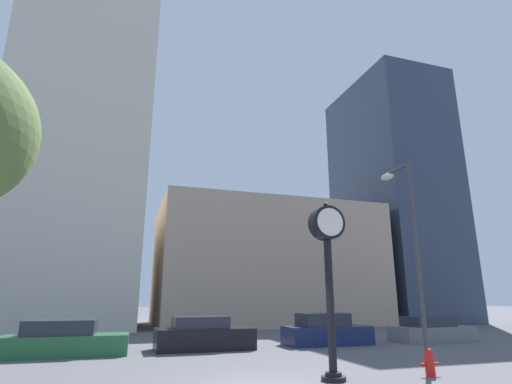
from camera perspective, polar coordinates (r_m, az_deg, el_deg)
building_tall_tower at (r=37.34m, az=-22.81°, el=10.27°), size 10.05×12.00×34.59m
building_storefront_row at (r=35.93m, az=1.08°, el=-10.43°), size 18.41×12.00×9.92m
building_glass_modern at (r=43.82m, az=18.91°, el=-0.75°), size 8.06×12.00×24.55m
street_clock at (r=11.72m, az=10.25°, el=-9.05°), size 0.99×0.66×4.85m
car_green at (r=17.90m, az=-25.72°, el=-18.58°), size 4.66×1.90×1.31m
car_black at (r=18.37m, az=-7.52°, el=-19.62°), size 4.15×1.97×1.36m
car_navy at (r=20.26m, az=9.97°, el=-19.02°), size 4.08×1.75×1.45m
car_grey at (r=23.31m, az=23.76°, el=-17.69°), size 4.30×1.81×1.24m
fire_hydrant_near at (r=13.19m, az=23.53°, el=-21.37°), size 0.61×0.27×0.74m
street_lamp_right at (r=14.88m, az=20.79°, el=-4.86°), size 0.36×1.57×6.79m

